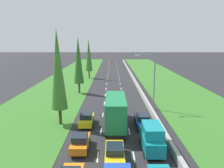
# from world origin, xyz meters

# --- Properties ---
(ground_plane) EXTENTS (300.00, 300.00, 0.00)m
(ground_plane) POSITION_xyz_m (0.00, 60.00, 0.00)
(ground_plane) COLOR #28282B
(ground_plane) RESTS_ON ground
(grass_verge_left) EXTENTS (14.00, 140.00, 0.04)m
(grass_verge_left) POSITION_xyz_m (-12.65, 60.00, 0.02)
(grass_verge_left) COLOR #387528
(grass_verge_left) RESTS_ON ground
(grass_verge_right) EXTENTS (14.00, 140.00, 0.04)m
(grass_verge_right) POSITION_xyz_m (14.35, 60.00, 0.02)
(grass_verge_right) COLOR #387528
(grass_verge_right) RESTS_ON ground
(median_barrier) EXTENTS (0.44, 120.00, 0.85)m
(median_barrier) POSITION_xyz_m (5.70, 60.00, 0.42)
(median_barrier) COLOR #9E9B93
(median_barrier) RESTS_ON ground
(lane_markings) EXTENTS (3.64, 116.00, 0.01)m
(lane_markings) POSITION_xyz_m (0.00, 60.00, 0.01)
(lane_markings) COLOR white
(lane_markings) RESTS_ON ground
(yellow_sedan_centre_lane) EXTENTS (1.82, 4.50, 1.64)m
(yellow_sedan_centre_lane) POSITION_xyz_m (-0.13, 20.21, 0.81)
(yellow_sedan_centre_lane) COLOR yellow
(yellow_sedan_centre_lane) RESTS_ON ground
(orange_hatchback_left_lane_third) EXTENTS (1.74, 3.90, 1.72)m
(orange_hatchback_left_lane_third) POSITION_xyz_m (-3.61, 22.40, 0.84)
(orange_hatchback_left_lane_third) COLOR orange
(orange_hatchback_left_lane_third) RESTS_ON ground
(yellow_hatchback_left_lane) EXTENTS (1.74, 3.90, 1.72)m
(yellow_hatchback_left_lane) POSITION_xyz_m (-3.72, 28.89, 0.84)
(yellow_hatchback_left_lane) COLOR yellow
(yellow_hatchback_left_lane) RESTS_ON ground
(green_box_truck_centre_lane) EXTENTS (2.46, 9.40, 4.18)m
(green_box_truck_centre_lane) POSITION_xyz_m (0.06, 28.35, 2.18)
(green_box_truck_centre_lane) COLOR black
(green_box_truck_centre_lane) RESTS_ON ground
(teal_van_right_lane) EXTENTS (1.96, 4.90, 2.82)m
(teal_van_right_lane) POSITION_xyz_m (3.65, 22.29, 1.40)
(teal_van_right_lane) COLOR teal
(teal_van_right_lane) RESTS_ON ground
(blue_sedan_right_lane) EXTENTS (1.82, 4.50, 1.64)m
(blue_sedan_right_lane) POSITION_xyz_m (3.60, 28.56, 0.81)
(blue_sedan_right_lane) COLOR #1E47B7
(blue_sedan_right_lane) RESTS_ON ground
(poplar_tree_second) EXTENTS (2.11, 2.11, 12.59)m
(poplar_tree_second) POSITION_xyz_m (-7.30, 29.38, 7.35)
(poplar_tree_second) COLOR #4C3823
(poplar_tree_second) RESTS_ON ground
(poplar_tree_third) EXTENTS (2.10, 2.10, 11.85)m
(poplar_tree_third) POSITION_xyz_m (-7.34, 46.77, 6.97)
(poplar_tree_third) COLOR #4C3823
(poplar_tree_third) RESTS_ON ground
(poplar_tree_fourth) EXTENTS (2.09, 2.09, 11.41)m
(poplar_tree_fourth) POSITION_xyz_m (-7.16, 65.33, 6.76)
(poplar_tree_fourth) COLOR #4C3823
(poplar_tree_fourth) RESTS_ON ground
(street_light_mast) EXTENTS (3.20, 0.28, 9.00)m
(street_light_mast) POSITION_xyz_m (6.02, 35.75, 5.23)
(street_light_mast) COLOR gray
(street_light_mast) RESTS_ON ground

